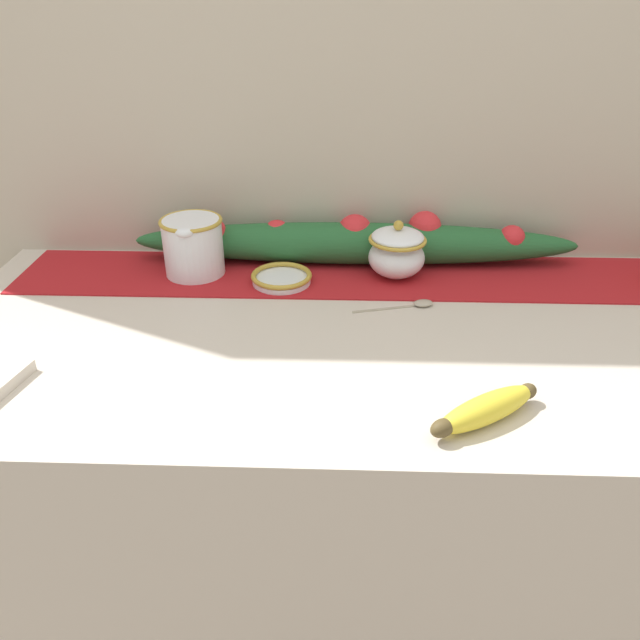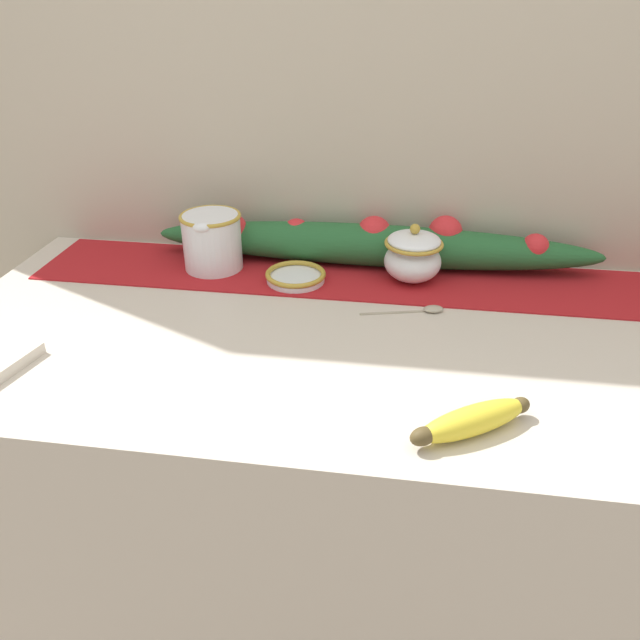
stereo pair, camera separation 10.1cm
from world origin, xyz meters
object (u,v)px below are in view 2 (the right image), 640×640
Objects in this scene: cream_pitcher at (212,239)px; banana at (472,421)px; spoon at (428,309)px; small_dish at (296,276)px; sugar_bowl at (413,256)px.

cream_pitcher reaches higher than banana.
cream_pitcher is at bearing 149.71° from spoon.
banana reaches higher than small_dish.
cream_pitcher reaches higher than spoon.
banana is 1.13× the size of spoon.
sugar_bowl reaches higher than small_dish.
sugar_bowl is at bearing 90.47° from spoon.
sugar_bowl is (0.41, -0.00, -0.01)m from cream_pitcher.
banana is (0.32, -0.43, 0.01)m from small_dish.
spoon is at bearing 99.50° from banana.
cream_pitcher and sugar_bowl have the same top height.
spoon is (0.26, -0.09, -0.01)m from small_dish.
small_dish is 0.79× the size of spoon.
small_dish is at bearing 126.82° from banana.
spoon is at bearing -75.27° from sugar_bowl.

